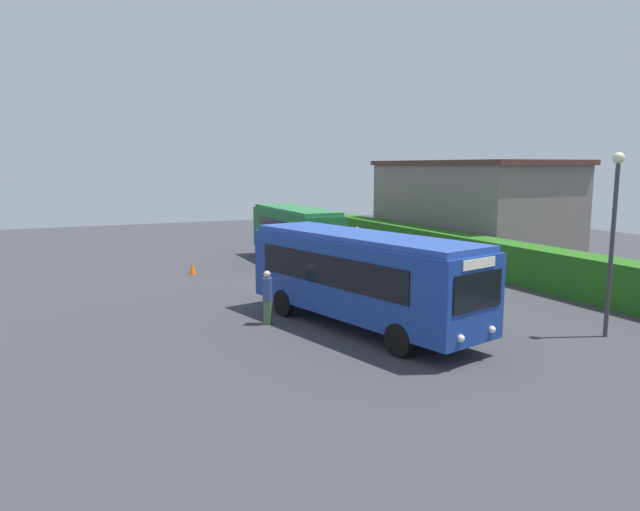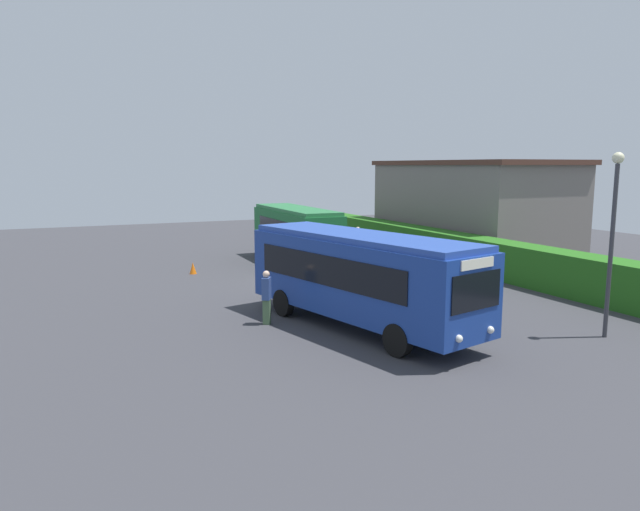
{
  "view_description": "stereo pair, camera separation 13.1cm",
  "coord_description": "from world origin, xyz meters",
  "views": [
    {
      "loc": [
        25.48,
        -11.22,
        5.55
      ],
      "look_at": [
        1.66,
        -0.15,
        1.48
      ],
      "focal_mm": 32.72,
      "sensor_mm": 36.0,
      "label": 1
    },
    {
      "loc": [
        25.53,
        -11.1,
        5.55
      ],
      "look_at": [
        1.66,
        -0.15,
        1.48
      ],
      "focal_mm": 32.72,
      "sensor_mm": 36.0,
      "label": 2
    }
  ],
  "objects": [
    {
      "name": "bus_green",
      "position": [
        -5.08,
        1.43,
        1.82
      ],
      "size": [
        8.79,
        2.54,
        3.17
      ],
      "rotation": [
        0.0,
        0.0,
        3.12
      ],
      "color": "#19602D",
      "rests_on": "ground_plane"
    },
    {
      "name": "bus_blue",
      "position": [
        8.4,
        -1.72,
        1.88
      ],
      "size": [
        9.9,
        4.64,
        3.27
      ],
      "rotation": [
        0.0,
        0.0,
        0.23
      ],
      "color": "navy",
      "rests_on": "ground_plane"
    },
    {
      "name": "traffic_cone",
      "position": [
        -4.12,
        -4.72,
        0.3
      ],
      "size": [
        0.36,
        0.36,
        0.6
      ],
      "primitive_type": "cone",
      "color": "orange",
      "rests_on": "ground_plane"
    },
    {
      "name": "person_center",
      "position": [
        6.58,
        -4.47,
        1.03
      ],
      "size": [
        0.47,
        0.43,
        1.92
      ],
      "rotation": [
        0.0,
        0.0,
        0.98
      ],
      "color": "#4C6B47",
      "rests_on": "ground_plane"
    },
    {
      "name": "hedge_row",
      "position": [
        0.0,
        9.07,
        0.91
      ],
      "size": [
        44.0,
        1.63,
        1.82
      ],
      "primitive_type": "cube",
      "color": "#26631A",
      "rests_on": "ground_plane"
    },
    {
      "name": "person_left",
      "position": [
        -5.62,
        5.73,
        0.98
      ],
      "size": [
        0.49,
        0.37,
        1.85
      ],
      "rotation": [
        0.0,
        0.0,
        5.01
      ],
      "color": "silver",
      "rests_on": "ground_plane"
    },
    {
      "name": "depot_building",
      "position": [
        -5.05,
        13.84,
        2.95
      ],
      "size": [
        13.58,
        7.29,
        5.87
      ],
      "color": "slate",
      "rests_on": "ground_plane"
    },
    {
      "name": "ground_plane",
      "position": [
        0.0,
        0.0,
        0.0
      ],
      "size": [
        64.0,
        64.0,
        0.0
      ],
      "primitive_type": "plane",
      "color": "#38383D"
    },
    {
      "name": "lamppost",
      "position": [
        12.68,
        5.04,
        3.69
      ],
      "size": [
        0.36,
        0.36,
        5.96
      ],
      "color": "#38383D",
      "rests_on": "ground_plane"
    },
    {
      "name": "person_right",
      "position": [
        10.25,
        1.42,
        1.03
      ],
      "size": [
        0.49,
        0.32,
        1.94
      ],
      "rotation": [
        0.0,
        0.0,
        4.58
      ],
      "color": "#334C8C",
      "rests_on": "ground_plane"
    }
  ]
}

